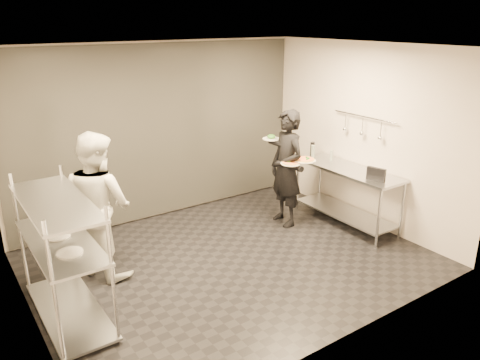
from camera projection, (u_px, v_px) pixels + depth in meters
room_shell at (186, 143)px, 6.81m from camera, size 5.00×4.00×2.80m
pass_rack at (62, 253)px, 4.95m from camera, size 0.60×1.60×1.50m
prep_counter at (347, 186)px, 7.32m from camera, size 0.60×1.80×0.92m
utensil_rail at (363, 127)px, 7.15m from camera, size 0.07×1.20×0.31m
waiter at (286, 168)px, 7.24m from camera, size 0.50×0.71×1.83m
chef at (99, 205)px, 5.81m from camera, size 0.99×1.10×1.86m
pizza_plate_near at (291, 163)px, 6.98m from camera, size 0.30×0.30×0.05m
pizza_plate_far at (305, 160)px, 7.05m from camera, size 0.34×0.34×0.05m
salad_plate at (271, 138)px, 7.30m from camera, size 0.27×0.27×0.07m
pos_monitor at (376, 174)px, 6.64m from camera, size 0.12×0.28×0.20m
bottle_green at (313, 153)px, 7.60m from camera, size 0.07×0.07×0.25m
bottle_clear at (332, 155)px, 7.59m from camera, size 0.05×0.05×0.17m
bottle_dark at (312, 149)px, 7.79m from camera, size 0.07×0.07×0.25m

